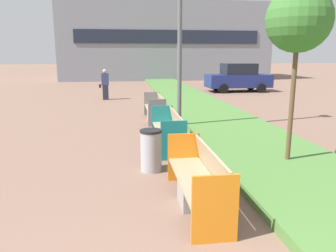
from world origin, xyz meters
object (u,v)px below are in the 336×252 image
at_px(bench_orange_frame, 198,184).
at_px(pedestrian_walking, 105,84).
at_px(parked_car_distant, 238,78).
at_px(bench_teal_frame, 169,133).
at_px(sapling_tree_near, 299,21).
at_px(litter_bin, 151,150).
at_px(bench_grey_frame, 155,110).

bearing_deg(bench_orange_frame, pedestrian_walking, 99.19).
bearing_deg(parked_car_distant, pedestrian_walking, -162.50).
distance_m(bench_teal_frame, pedestrian_walking, 10.04).
distance_m(bench_teal_frame, sapling_tree_near, 4.08).
xyz_separation_m(litter_bin, sapling_tree_near, (2.98, -0.17, 2.64)).
bearing_deg(litter_bin, bench_orange_frame, -70.31).
height_order(bench_grey_frame, pedestrian_walking, pedestrian_walking).
distance_m(bench_grey_frame, sapling_tree_near, 6.69).
bearing_deg(parked_car_distant, sapling_tree_near, -106.89).
bearing_deg(bench_grey_frame, bench_teal_frame, -89.98).
xyz_separation_m(bench_orange_frame, bench_teal_frame, (0.00, 3.51, 0.00)).
xyz_separation_m(bench_grey_frame, pedestrian_walking, (-2.15, 6.10, 0.47)).
relative_size(bench_orange_frame, bench_teal_frame, 0.98).
bearing_deg(bench_orange_frame, litter_bin, 109.69).
relative_size(litter_bin, parked_car_distant, 0.21).
bearing_deg(bench_grey_frame, litter_bin, -96.49).
distance_m(bench_orange_frame, pedestrian_walking, 13.49).
height_order(sapling_tree_near, pedestrian_walking, sapling_tree_near).
xyz_separation_m(bench_teal_frame, pedestrian_walking, (-2.15, 9.80, 0.47)).
relative_size(bench_orange_frame, litter_bin, 2.55).
bearing_deg(bench_grey_frame, bench_orange_frame, -90.00).
relative_size(sapling_tree_near, parked_car_distant, 0.89).
bearing_deg(bench_teal_frame, bench_orange_frame, -90.01).
bearing_deg(litter_bin, bench_teal_frame, 70.57).
bearing_deg(pedestrian_walking, bench_orange_frame, -80.81).
height_order(bench_teal_frame, bench_grey_frame, same).
xyz_separation_m(bench_teal_frame, parked_car_distant, (6.43, 12.74, 0.54)).
xyz_separation_m(bench_teal_frame, litter_bin, (-0.62, -1.77, 0.07)).
relative_size(bench_teal_frame, sapling_tree_near, 0.62).
distance_m(sapling_tree_near, parked_car_distant, 15.38).
relative_size(bench_orange_frame, sapling_tree_near, 0.60).
bearing_deg(bench_grey_frame, pedestrian_walking, 109.43).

